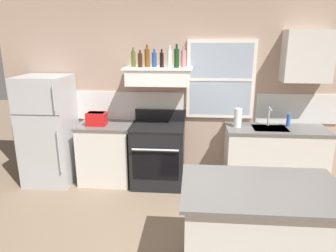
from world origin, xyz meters
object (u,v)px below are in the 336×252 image
Objects in this scene: kitchen_island at (259,233)px; bottle_brown_stout at (140,60)px; bottle_clear_tall at (170,58)px; stove_range at (158,154)px; refrigerator at (49,130)px; bottle_olive_oil_square at (133,59)px; bottle_amber_wine at (147,58)px; bottle_balsamic_dark at (162,60)px; bottle_blue_liqueur at (154,59)px; bottle_rose_pink at (183,59)px; paper_towel_roll at (238,118)px; dish_soap_bottle at (288,120)px; toaster at (97,119)px; bottle_dark_green_wine at (177,58)px.

bottle_brown_stout is at bearing 125.65° from kitchen_island.
stove_range is at bearing -156.68° from bottle_clear_tall.
bottle_olive_oil_square is at bearing 6.31° from refrigerator.
bottle_amber_wine reaches higher than bottle_clear_tall.
bottle_olive_oil_square reaches higher than kitchen_island.
bottle_brown_stout is at bearing -176.15° from bottle_balsamic_dark.
kitchen_island is at bearing -63.50° from bottle_clear_tall.
bottle_olive_oil_square is 0.12m from bottle_brown_stout.
bottle_amber_wine is 0.10m from bottle_blue_liqueur.
bottle_olive_oil_square is 0.52m from bottle_clear_tall.
bottle_olive_oil_square is at bearing 178.39° from bottle_rose_pink.
stove_range is 1.39m from bottle_blue_liqueur.
bottle_brown_stout is 0.17× the size of kitchen_island.
bottle_balsamic_dark reaches higher than paper_towel_roll.
dish_soap_bottle is at bearing 2.05° from bottle_brown_stout.
kitchen_island is (-0.76, -1.98, -0.54)m from dish_soap_bottle.
refrigerator is 1.16× the size of kitchen_island.
stove_range is 1.28m from paper_towel_roll.
refrigerator reaches higher than kitchen_island.
bottle_brown_stout is 0.11m from bottle_amber_wine.
toaster is at bearing -178.26° from stove_range.
bottle_blue_liqueur is at bearing 5.13° from refrigerator.
bottle_balsamic_dark is 0.18× the size of kitchen_island.
bottle_rose_pink reaches higher than bottle_brown_stout.
kitchen_island is (0.95, -1.92, -1.42)m from bottle_clear_tall.
dish_soap_bottle is at bearing 0.51° from bottle_blue_liqueur.
bottle_amber_wine is at bearing 171.88° from bottle_clear_tall.
bottle_olive_oil_square is 1.07× the size of bottle_blue_liqueur.
stove_range is 3.54× the size of bottle_amber_wine.
bottle_dark_green_wine reaches higher than toaster.
bottle_dark_green_wine is at bearing -9.25° from bottle_amber_wine.
refrigerator is at bearing -177.40° from dish_soap_bottle.
bottle_olive_oil_square is 0.84× the size of bottle_dark_green_wine.
kitchen_island is at bearing -53.12° from bottle_olive_oil_square.
bottle_dark_green_wine reaches higher than paper_towel_roll.
bottle_balsamic_dark is at bearing 3.85° from bottle_brown_stout.
bottle_blue_liqueur is at bearing 17.08° from bottle_brown_stout.
toaster is 1.15m from bottle_amber_wine.
bottle_dark_green_wine is (1.91, 0.07, 1.07)m from refrigerator.
stove_range reaches higher than kitchen_island.
bottle_blue_liqueur is at bearing 0.03° from bottle_olive_oil_square.
stove_range is at bearing -169.64° from bottle_dark_green_wine.
bottle_blue_liqueur is at bearing 167.25° from bottle_clear_tall.
toaster is 2.04m from paper_towel_roll.
toaster is 1.25× the size of bottle_brown_stout.
kitchen_island is (2.02, -1.82, -0.55)m from toaster.
bottle_amber_wine is at bearing 170.75° from bottle_dark_green_wine.
refrigerator is 6.47× the size of bottle_blue_liqueur.
bottle_blue_liqueur is at bearing 120.89° from kitchen_island.
dish_soap_bottle is (1.88, 0.14, 0.54)m from stove_range.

